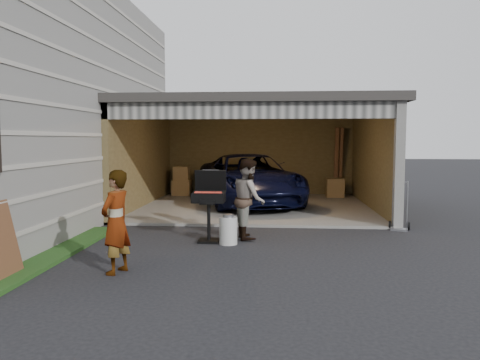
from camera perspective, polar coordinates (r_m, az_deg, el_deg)
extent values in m
plane|color=black|center=(6.90, -6.95, -11.10)|extent=(80.00, 80.00, 0.00)
cube|color=#605E59|center=(13.14, 1.92, -3.22)|extent=(6.50, 6.00, 0.06)
cube|color=#453920|center=(15.94, 2.41, 2.99)|extent=(6.50, 0.15, 2.70)
cube|color=#453920|center=(13.26, 15.79, 2.40)|extent=(0.15, 6.00, 2.70)
cube|color=#453920|center=(13.54, -11.62, 2.53)|extent=(0.15, 6.00, 2.70)
cube|color=#2D2B28|center=(13.04, 1.96, 8.92)|extent=(6.80, 6.30, 0.20)
cube|color=#474744|center=(10.11, 1.21, 8.47)|extent=(6.50, 0.16, 0.36)
cube|color=silver|center=(11.33, 1.57, 8.60)|extent=(6.00, 2.40, 0.06)
cube|color=#474744|center=(10.38, 18.82, 1.65)|extent=(0.20, 0.18, 2.70)
cube|color=brown|center=(15.60, -7.11, -0.92)|extent=(0.60, 0.50, 0.50)
cube|color=brown|center=(15.55, -7.12, 0.82)|extent=(0.50, 0.45, 0.45)
cube|color=brown|center=(15.29, 11.50, -0.91)|extent=(0.55, 0.50, 0.60)
cube|color=#52311C|center=(15.84, 11.94, 2.33)|extent=(0.24, 0.43, 2.20)
imported|color=black|center=(13.47, 1.02, -0.11)|extent=(3.70, 5.56, 1.42)
imported|color=#ACB6D9|center=(6.87, -14.89, -4.96)|extent=(0.50, 0.62, 1.48)
imported|color=#49321C|center=(8.98, 1.07, -2.27)|extent=(0.73, 0.85, 1.54)
cube|color=black|center=(8.79, -3.81, -7.40)|extent=(0.38, 0.38, 0.05)
cylinder|color=black|center=(8.72, -3.83, -4.94)|extent=(0.06, 0.06, 0.76)
cube|color=black|center=(8.65, -3.84, -2.11)|extent=(0.60, 0.42, 0.18)
cube|color=#59595B|center=(8.64, -3.85, -1.61)|extent=(0.54, 0.36, 0.01)
cube|color=black|center=(8.88, -3.61, -0.11)|extent=(0.60, 0.11, 0.41)
cylinder|color=beige|center=(8.56, -1.44, -6.20)|extent=(0.40, 0.40, 0.49)
cube|color=gray|center=(10.40, 18.82, -5.74)|extent=(0.38, 0.30, 0.04)
cylinder|color=black|center=(10.50, 17.80, -5.23)|extent=(0.08, 0.18, 0.17)
cylinder|color=black|center=(10.49, 19.90, -5.30)|extent=(0.08, 0.18, 0.17)
cylinder|color=gray|center=(10.43, 18.13, -2.85)|extent=(0.03, 0.03, 1.01)
cylinder|color=gray|center=(10.43, 19.71, -2.90)|extent=(0.03, 0.03, 1.01)
cylinder|color=gray|center=(10.38, 18.99, -0.25)|extent=(0.28, 0.11, 0.03)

